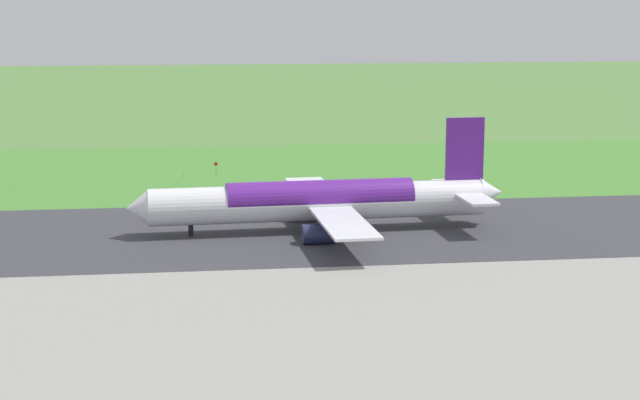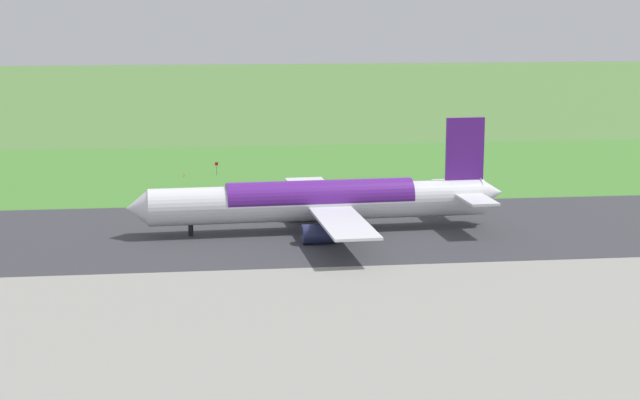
% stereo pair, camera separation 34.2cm
% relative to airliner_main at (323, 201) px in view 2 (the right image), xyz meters
% --- Properties ---
extents(ground_plane, '(800.00, 800.00, 0.00)m').
position_rel_airliner_main_xyz_m(ground_plane, '(-5.08, 0.02, -4.35)').
color(ground_plane, '#547F3D').
extents(runway_asphalt, '(600.00, 40.11, 0.06)m').
position_rel_airliner_main_xyz_m(runway_asphalt, '(-5.08, 0.02, -4.32)').
color(runway_asphalt, '#38383D').
rests_on(runway_asphalt, ground).
extents(grass_verge_foreground, '(600.00, 80.00, 0.04)m').
position_rel_airliner_main_xyz_m(grass_verge_foreground, '(-5.08, -47.79, -4.33)').
color(grass_verge_foreground, '#478534').
rests_on(grass_verge_foreground, ground).
extents(airliner_main, '(54.11, 44.24, 15.88)m').
position_rel_airliner_main_xyz_m(airliner_main, '(0.00, 0.00, 0.00)').
color(airliner_main, white).
rests_on(airliner_main, ground).
extents(no_stopping_sign, '(0.60, 0.10, 2.52)m').
position_rel_airliner_main_xyz_m(no_stopping_sign, '(13.92, -48.90, -2.85)').
color(no_stopping_sign, slate).
rests_on(no_stopping_sign, ground).
extents(traffic_cone_orange, '(0.40, 0.40, 0.55)m').
position_rel_airliner_main_xyz_m(traffic_cone_orange, '(19.98, -48.33, -4.08)').
color(traffic_cone_orange, orange).
rests_on(traffic_cone_orange, ground).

